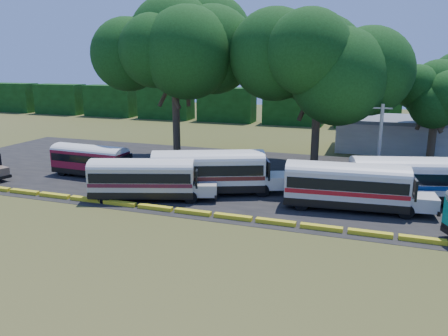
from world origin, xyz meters
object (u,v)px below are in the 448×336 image
(bus_red, at_px, (92,159))
(tree_west, at_px, (174,40))
(bus_white_red, at_px, (349,184))
(bus_cream_west, at_px, (145,177))

(bus_red, xyz_separation_m, tree_west, (4.29, 9.47, 11.02))
(tree_west, bearing_deg, bus_white_red, -30.68)
(bus_cream_west, height_order, bus_white_red, bus_white_red)
(bus_white_red, distance_m, tree_west, 24.62)
(bus_white_red, height_order, tree_west, tree_west)
(bus_cream_west, xyz_separation_m, bus_white_red, (15.15, 2.72, 0.13))
(bus_cream_west, relative_size, bus_white_red, 0.94)
(bus_red, bearing_deg, bus_cream_west, -26.06)
(bus_red, bearing_deg, bus_white_red, -1.48)
(tree_west, bearing_deg, bus_cream_west, -74.49)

